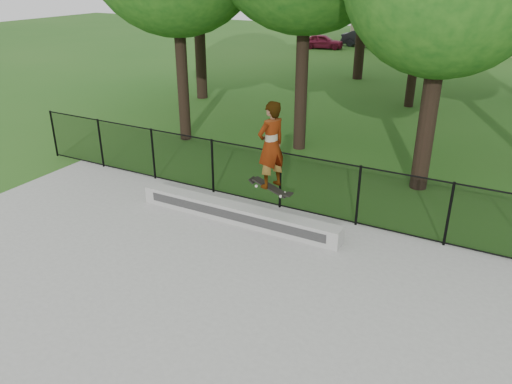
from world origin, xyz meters
TOP-DOWN VIEW (x-y plane):
  - ground at (0.00, 0.00)m, footprint 100.00×100.00m
  - concrete_slab at (0.00, 0.00)m, footprint 14.00×12.00m
  - grind_ledge at (-0.56, 4.70)m, footprint 5.21×0.40m
  - car_a at (-9.37, 32.66)m, footprint 3.34×1.91m
  - car_b at (-6.67, 35.26)m, footprint 3.55×1.44m
  - car_c at (-1.71, 33.01)m, footprint 3.55×1.65m
  - skater_airborne at (0.39, 4.58)m, footprint 0.80×0.82m
  - chainlink_fence at (0.00, 5.90)m, footprint 16.06×0.06m
  - distant_building at (-2.00, 38.00)m, footprint 12.40×6.40m

SIDE VIEW (x-z plane):
  - ground at x=0.00m, z-range 0.00..0.00m
  - concrete_slab at x=0.00m, z-range 0.00..0.06m
  - grind_ledge at x=-0.56m, z-range 0.06..0.49m
  - car_a at x=-9.37m, z-range 0.00..1.08m
  - car_c at x=-1.71m, z-range 0.00..1.11m
  - car_b at x=-6.67m, z-range 0.00..1.28m
  - chainlink_fence at x=0.00m, z-range 0.06..1.56m
  - skater_airborne at x=0.39m, z-range 1.09..3.21m
  - distant_building at x=-2.00m, z-range 0.01..4.31m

